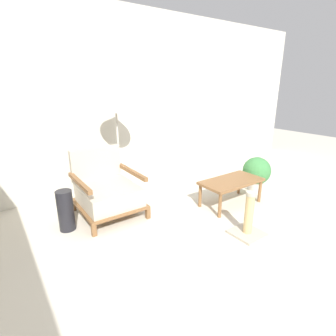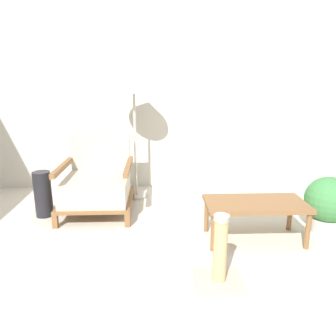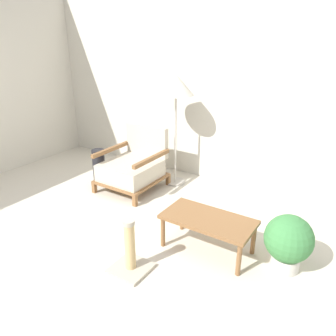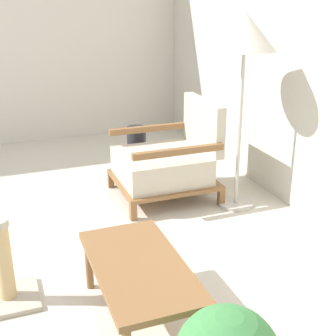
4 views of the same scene
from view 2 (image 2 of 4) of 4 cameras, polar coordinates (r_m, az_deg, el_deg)
The scene contains 8 objects.
ground_plane at distance 2.26m, azimuth 2.28°, elevation -22.32°, with size 14.00×14.00×0.00m, color beige.
wall_back at distance 4.25m, azimuth -0.23°, elevation 14.63°, with size 8.00×0.06×2.70m.
armchair at distance 3.57m, azimuth -12.22°, elevation -2.62°, with size 0.74×0.80×0.81m.
floor_lamp at distance 3.81m, azimuth -5.99°, elevation 14.09°, with size 0.47×0.47×1.51m.
coffee_table at distance 2.97m, azimuth 14.98°, elevation -6.52°, with size 0.87×0.45×0.36m.
vase at distance 3.63m, azimuth -20.94°, elevation -4.25°, with size 0.18×0.18×0.48m, color black.
potted_plant at distance 3.36m, azimuth 26.10°, elevation -5.38°, with size 0.43×0.43×0.53m.
scratching_post at distance 2.36m, azimuth 8.98°, elevation -15.90°, with size 0.33×0.33×0.51m.
Camera 2 is at (-0.16, -1.80, 1.37)m, focal length 35.00 mm.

